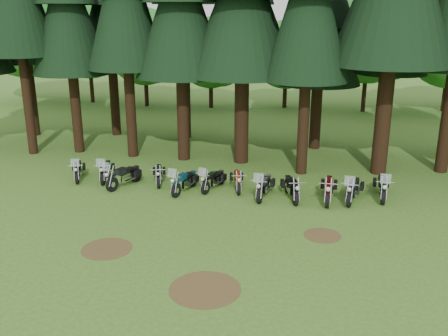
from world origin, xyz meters
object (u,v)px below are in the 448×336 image
Objects in this scene: motorcycle_11 at (382,188)px; motorcycle_9 at (328,190)px; motorcycle_6 at (237,181)px; motorcycle_2 at (124,177)px; motorcycle_4 at (184,182)px; motorcycle_1 at (105,171)px; motorcycle_0 at (78,171)px; motorcycle_8 at (292,188)px; motorcycle_3 at (159,175)px; motorcycle_10 at (353,190)px; motorcycle_5 at (213,180)px; motorcycle_7 at (264,187)px.

motorcycle_9 is at bearing -160.05° from motorcycle_11.
motorcycle_2 is at bearing 172.75° from motorcycle_6.
motorcycle_1 is at bearing -178.12° from motorcycle_4.
motorcycle_0 is 0.92× the size of motorcycle_8.
motorcycle_10 is at bearing -20.69° from motorcycle_3.
motorcycle_8 is at bearing -25.90° from motorcycle_0.
motorcycle_2 is at bearing -44.49° from motorcycle_1.
motorcycle_3 is 2.81m from motorcycle_5.
motorcycle_11 is at bearing 37.93° from motorcycle_10.
motorcycle_6 is (2.36, 0.77, -0.05)m from motorcycle_4.
motorcycle_6 is 0.91× the size of motorcycle_8.
motorcycle_5 reaches higher than motorcycle_3.
motorcycle_2 is 0.98× the size of motorcycle_11.
motorcycle_1 is at bearing 178.12° from motorcycle_9.
motorcycle_11 reaches higher than motorcycle_8.
motorcycle_1 is 1.08× the size of motorcycle_6.
motorcycle_4 is 1.10× the size of motorcycle_6.
motorcycle_11 is (6.53, 0.06, 0.06)m from motorcycle_6.
motorcycle_0 is 0.91× the size of motorcycle_4.
motorcycle_7 is 1.03× the size of motorcycle_8.
motorcycle_7 is (5.23, -0.98, 0.06)m from motorcycle_3.
motorcycle_10 reaches higher than motorcycle_1.
motorcycle_2 is 1.14× the size of motorcycle_3.
motorcycle_0 is 1.40m from motorcycle_1.
motorcycle_2 is at bearing -169.19° from motorcycle_4.
motorcycle_1 is 6.66m from motorcycle_6.
motorcycle_8 is at bearing 20.69° from motorcycle_2.
motorcycle_8 is (4.92, 0.03, -0.00)m from motorcycle_4.
motorcycle_5 is at bearing 156.24° from motorcycle_8.
motorcycle_7 reaches higher than motorcycle_3.
motorcycle_5 is 0.90× the size of motorcycle_7.
motorcycle_8 is 1.62m from motorcycle_9.
motorcycle_7 is 0.95× the size of motorcycle_9.
motorcycle_8 is (3.68, -0.55, 0.03)m from motorcycle_5.
motorcycle_11 reaches higher than motorcycle_6.
motorcycle_2 is 7.95m from motorcycle_8.
motorcycle_10 reaches higher than motorcycle_4.
motorcycle_5 is 3.73m from motorcycle_8.
motorcycle_7 reaches higher than motorcycle_0.
motorcycle_5 reaches higher than motorcycle_8.
motorcycle_5 is at bearing -17.29° from motorcycle_1.
motorcycle_5 is at bearing -175.80° from motorcycle_11.
motorcycle_0 is 1.03× the size of motorcycle_3.
motorcycle_0 is at bearing -164.60° from motorcycle_5.
motorcycle_6 is at bearing -177.16° from motorcycle_11.
motorcycle_4 is at bearing -176.55° from motorcycle_9.
motorcycle_11 is at bearing -3.81° from motorcycle_8.
motorcycle_3 is at bearing -178.47° from motorcycle_11.
motorcycle_3 is 6.53m from motorcycle_8.
motorcycle_11 is at bearing -21.58° from motorcycle_0.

